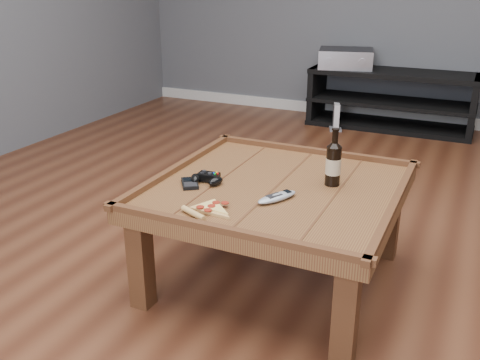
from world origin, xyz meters
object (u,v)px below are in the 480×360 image
at_px(beer_bottle, 333,163).
at_px(av_receiver, 346,58).
at_px(media_console, 391,100).
at_px(smartphone, 190,183).
at_px(game_controller, 207,178).
at_px(game_console, 336,118).
at_px(pizza_slice, 209,209).
at_px(remote_control, 277,197).
at_px(coffee_table, 277,199).

height_order(beer_bottle, av_receiver, beer_bottle).
bearing_deg(media_console, smartphone, -96.68).
xyz_separation_m(game_controller, game_console, (-0.12, 2.59, -0.36)).
bearing_deg(game_console, pizza_slice, -103.06).
height_order(remote_control, av_receiver, av_receiver).
relative_size(coffee_table, beer_bottle, 4.19).
bearing_deg(game_console, smartphone, -106.90).
xyz_separation_m(beer_bottle, pizza_slice, (-0.35, -0.45, -0.09)).
height_order(coffee_table, game_console, coffee_table).
bearing_deg(smartphone, av_receiver, 56.42).
xyz_separation_m(media_console, beer_bottle, (0.21, -2.64, 0.30)).
bearing_deg(av_receiver, coffee_table, -95.05).
bearing_deg(game_console, game_controller, -105.69).
relative_size(coffee_table, av_receiver, 1.93).
xyz_separation_m(media_console, av_receiver, (-0.42, -0.01, 0.33)).
bearing_deg(beer_bottle, media_console, 94.46).
xyz_separation_m(smartphone, remote_control, (0.39, 0.00, 0.01)).
height_order(smartphone, game_console, smartphone).
height_order(game_controller, pizza_slice, game_controller).
bearing_deg(game_controller, av_receiver, 88.56).
bearing_deg(game_controller, pizza_slice, -64.44).
xyz_separation_m(beer_bottle, remote_control, (-0.15, -0.25, -0.09)).
bearing_deg(game_controller, remote_control, -12.35).
relative_size(media_console, av_receiver, 2.62).
xyz_separation_m(media_console, remote_control, (0.05, -2.89, 0.22)).
xyz_separation_m(coffee_table, game_controller, (-0.29, -0.09, 0.08)).
bearing_deg(coffee_table, game_console, 99.30).
height_order(smartphone, av_receiver, av_receiver).
xyz_separation_m(game_controller, pizza_slice, (0.14, -0.25, -0.01)).
bearing_deg(beer_bottle, game_console, 104.45).
bearing_deg(av_receiver, beer_bottle, -90.39).
bearing_deg(coffee_table, media_console, 90.00).
bearing_deg(beer_bottle, smartphone, -154.73).
bearing_deg(pizza_slice, game_console, 119.53).
bearing_deg(pizza_slice, smartphone, 159.01).
distance_m(beer_bottle, pizza_slice, 0.58).
relative_size(beer_bottle, smartphone, 1.81).
bearing_deg(media_console, pizza_slice, -92.64).
xyz_separation_m(pizza_slice, game_console, (-0.27, 2.84, -0.35)).
bearing_deg(beer_bottle, pizza_slice, -127.47).
xyz_separation_m(media_console, pizza_slice, (-0.14, -3.09, 0.21)).
height_order(beer_bottle, game_controller, beer_bottle).
height_order(pizza_slice, av_receiver, av_receiver).
distance_m(beer_bottle, smartphone, 0.61).
relative_size(beer_bottle, remote_control, 1.26).
xyz_separation_m(media_console, smartphone, (-0.34, -2.90, 0.21)).
height_order(media_console, remote_control, media_console).
bearing_deg(game_controller, media_console, 80.05).
relative_size(game_controller, game_console, 0.69).
xyz_separation_m(coffee_table, beer_bottle, (0.21, 0.11, 0.16)).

